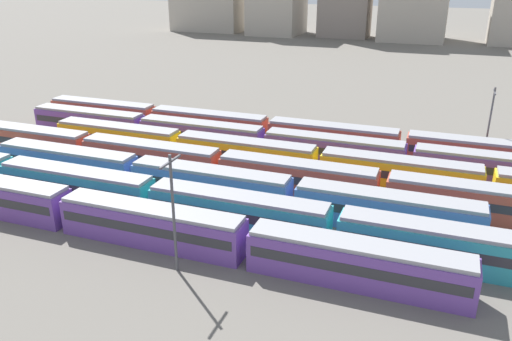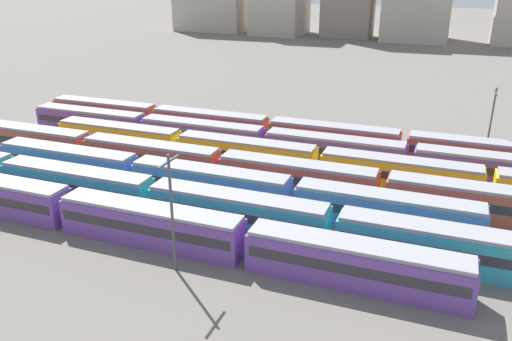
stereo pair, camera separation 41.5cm
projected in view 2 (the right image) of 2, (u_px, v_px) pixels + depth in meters
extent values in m
plane|color=#666059|center=(82.00, 160.00, 68.25)|extent=(600.00, 600.00, 0.00)
cube|color=#6B429E|center=(151.00, 226.00, 47.37)|extent=(18.00, 3.00, 3.40)
cube|color=#2D2D33|center=(151.00, 222.00, 47.22)|extent=(17.20, 3.06, 0.90)
cube|color=#939399|center=(149.00, 208.00, 46.68)|extent=(17.60, 2.70, 0.35)
cube|color=#6B429E|center=(356.00, 266.00, 41.15)|extent=(18.00, 3.00, 3.40)
cube|color=#2D2D33|center=(356.00, 261.00, 41.00)|extent=(17.20, 3.06, 0.90)
cube|color=#939399|center=(358.00, 245.00, 40.45)|extent=(17.60, 2.70, 0.35)
cube|color=teal|center=(77.00, 186.00, 56.00)|extent=(18.00, 3.00, 3.40)
cube|color=#2D2D33|center=(77.00, 183.00, 55.85)|extent=(17.20, 3.06, 0.90)
cube|color=#939399|center=(75.00, 170.00, 55.30)|extent=(17.60, 2.70, 0.35)
cube|color=teal|center=(237.00, 214.00, 49.77)|extent=(18.00, 3.00, 3.40)
cube|color=#2D2D33|center=(237.00, 210.00, 49.62)|extent=(17.20, 3.06, 0.90)
cube|color=#939399|center=(237.00, 196.00, 49.08)|extent=(17.60, 2.70, 0.35)
cube|color=teal|center=(443.00, 249.00, 43.55)|extent=(18.00, 3.00, 3.40)
cube|color=#2D2D33|center=(444.00, 245.00, 43.40)|extent=(17.20, 3.06, 0.90)
cube|color=#939399|center=(446.00, 229.00, 42.85)|extent=(17.60, 2.70, 0.35)
cube|color=#4C70BC|center=(69.00, 164.00, 62.28)|extent=(18.00, 3.00, 3.40)
cube|color=#2D2D33|center=(68.00, 161.00, 62.13)|extent=(17.20, 3.06, 0.90)
cube|color=#939399|center=(67.00, 149.00, 61.59)|extent=(17.60, 2.70, 0.35)
cube|color=#4C70BC|center=(210.00, 186.00, 56.06)|extent=(18.00, 3.00, 3.40)
cube|color=#2D2D33|center=(210.00, 182.00, 55.91)|extent=(17.20, 3.06, 0.90)
cube|color=#939399|center=(209.00, 170.00, 55.36)|extent=(17.60, 2.70, 0.35)
cube|color=#4C70BC|center=(387.00, 213.00, 49.83)|extent=(18.00, 3.00, 3.40)
cube|color=#2D2D33|center=(387.00, 210.00, 49.68)|extent=(17.20, 3.06, 0.90)
cube|color=#939399|center=(388.00, 196.00, 49.14)|extent=(17.60, 2.70, 0.35)
cube|color=#BC4C38|center=(31.00, 141.00, 70.29)|extent=(18.00, 3.00, 3.40)
cube|color=#2D2D33|center=(31.00, 138.00, 70.14)|extent=(17.20, 3.06, 0.90)
cube|color=#939399|center=(29.00, 128.00, 69.59)|extent=(17.60, 2.70, 0.35)
cube|color=#BC4C38|center=(151.00, 158.00, 64.06)|extent=(18.00, 3.00, 3.40)
cube|color=#2D2D33|center=(151.00, 155.00, 63.91)|extent=(17.20, 3.06, 0.90)
cube|color=#939399|center=(150.00, 144.00, 63.37)|extent=(17.60, 2.70, 0.35)
cube|color=#BC4C38|center=(297.00, 179.00, 57.84)|extent=(18.00, 3.00, 3.40)
cube|color=#2D2D33|center=(297.00, 176.00, 57.69)|extent=(17.20, 3.06, 0.90)
cube|color=#939399|center=(297.00, 163.00, 57.15)|extent=(17.60, 2.70, 0.35)
cube|color=#BC4C38|center=(478.00, 205.00, 51.62)|extent=(18.00, 3.00, 3.40)
cube|color=#2D2D33|center=(478.00, 201.00, 51.46)|extent=(17.20, 3.06, 0.90)
cube|color=#939399|center=(481.00, 188.00, 50.92)|extent=(17.60, 2.70, 0.35)
cube|color=yellow|center=(120.00, 139.00, 71.29)|extent=(18.00, 3.00, 3.40)
cube|color=#2D2D33|center=(119.00, 136.00, 71.14)|extent=(17.20, 3.06, 0.90)
cube|color=#939399|center=(118.00, 126.00, 70.60)|extent=(17.60, 2.70, 0.35)
cube|color=yellow|center=(246.00, 155.00, 65.07)|extent=(18.00, 3.00, 3.40)
cube|color=#2D2D33|center=(246.00, 152.00, 64.92)|extent=(17.20, 3.06, 0.90)
cube|color=#939399|center=(246.00, 141.00, 64.38)|extent=(17.60, 2.70, 0.35)
cube|color=yellow|center=(399.00, 175.00, 58.85)|extent=(18.00, 3.00, 3.40)
cube|color=#2D2D33|center=(400.00, 172.00, 58.69)|extent=(17.20, 3.06, 0.90)
cube|color=#939399|center=(401.00, 160.00, 58.15)|extent=(17.60, 2.70, 0.35)
cube|color=#6B429E|center=(91.00, 122.00, 78.70)|extent=(18.00, 3.00, 3.40)
cube|color=#2D2D33|center=(91.00, 120.00, 78.55)|extent=(17.20, 3.06, 0.90)
cube|color=#939399|center=(89.00, 111.00, 78.01)|extent=(17.60, 2.70, 0.35)
cube|color=#6B429E|center=(202.00, 136.00, 72.48)|extent=(18.00, 3.00, 3.40)
cube|color=#2D2D33|center=(202.00, 133.00, 72.33)|extent=(17.20, 3.06, 0.90)
cube|color=#939399|center=(201.00, 123.00, 71.78)|extent=(17.60, 2.70, 0.35)
cube|color=#6B429E|center=(334.00, 152.00, 66.25)|extent=(18.00, 3.00, 3.40)
cube|color=#2D2D33|center=(334.00, 149.00, 66.10)|extent=(17.20, 3.06, 0.90)
cube|color=#939399|center=(335.00, 138.00, 65.56)|extent=(17.60, 2.70, 0.35)
cube|color=#6B429E|center=(493.00, 171.00, 60.03)|extent=(18.00, 3.00, 3.40)
cube|color=#2D2D33|center=(494.00, 168.00, 59.88)|extent=(17.20, 3.06, 0.90)
cube|color=#939399|center=(496.00, 156.00, 59.33)|extent=(17.60, 2.70, 0.35)
cube|color=#BC4C38|center=(105.00, 113.00, 83.64)|extent=(18.00, 3.00, 3.40)
cube|color=#2D2D33|center=(104.00, 111.00, 83.48)|extent=(17.20, 3.06, 0.90)
cube|color=#939399|center=(103.00, 102.00, 82.94)|extent=(17.60, 2.70, 0.35)
cube|color=#BC4C38|center=(210.00, 125.00, 77.41)|extent=(18.00, 3.00, 3.40)
cube|color=#2D2D33|center=(210.00, 122.00, 77.26)|extent=(17.20, 3.06, 0.90)
cube|color=#939399|center=(209.00, 113.00, 76.72)|extent=(17.60, 2.70, 0.35)
cube|color=#BC4C38|center=(333.00, 139.00, 71.19)|extent=(18.00, 3.00, 3.40)
cube|color=#2D2D33|center=(333.00, 136.00, 71.03)|extent=(17.20, 3.06, 0.90)
cube|color=#939399|center=(334.00, 126.00, 70.49)|extent=(17.60, 2.70, 0.35)
cube|color=#BC4C38|center=(480.00, 156.00, 64.96)|extent=(18.00, 3.00, 3.40)
cube|color=#2D2D33|center=(481.00, 153.00, 64.81)|extent=(17.20, 3.06, 0.90)
cube|color=#939399|center=(483.00, 142.00, 64.27)|extent=(17.60, 2.70, 0.35)
cylinder|color=#4C4C51|center=(490.00, 125.00, 66.24)|extent=(0.24, 0.24, 9.81)
cube|color=#47474C|center=(496.00, 92.00, 64.64)|extent=(0.16, 3.20, 0.16)
cylinder|color=#4C4C51|center=(172.00, 215.00, 41.79)|extent=(0.24, 0.24, 10.41)
cube|color=#47474C|center=(168.00, 162.00, 40.09)|extent=(0.16, 3.20, 0.16)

